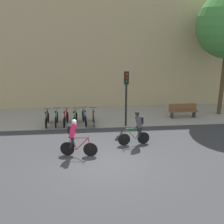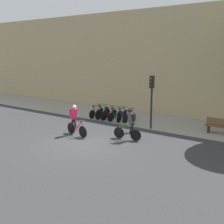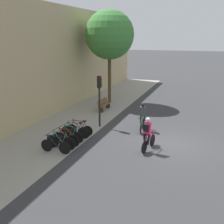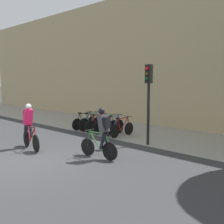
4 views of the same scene
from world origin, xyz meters
name	(u,v)px [view 2 (image 2 of 4)]	position (x,y,z in m)	size (l,w,h in m)	color
ground	(83,144)	(0.00, 0.00, 0.00)	(200.00, 200.00, 0.00)	#333335
kerb_strip	(145,119)	(0.00, 6.75, 0.00)	(44.00, 4.50, 0.01)	gray
building_facade	(162,62)	(0.00, 9.30, 3.97)	(44.00, 0.60, 7.94)	tan
cyclist_pink	(75,119)	(-1.39, 0.95, 0.95)	(1.72, 0.55, 1.77)	black
cyclist_grey	(130,123)	(1.70, 1.97, 0.95)	(1.63, 0.49, 1.75)	black
parked_bike_0	(97,112)	(-3.18, 5.24, 0.39)	(0.46, 1.67, 0.95)	black
parked_bike_1	(103,113)	(-2.62, 5.24, 0.41)	(0.46, 1.69, 0.99)	black
parked_bike_2	(109,114)	(-2.07, 5.24, 0.39)	(0.46, 1.67, 0.96)	black
parked_bike_3	(115,115)	(-1.51, 5.24, 0.38)	(0.46, 1.59, 0.95)	black
parked_bike_4	(122,116)	(-0.95, 5.24, 0.41)	(0.46, 1.69, 0.99)	black
parked_bike_5	(129,117)	(-0.40, 5.24, 0.38)	(0.46, 1.64, 0.94)	black
traffic_light_pole	(152,92)	(1.52, 4.73, 2.30)	(0.26, 0.30, 3.31)	black
bench	(222,126)	(5.48, 6.00, 0.48)	(1.86, 0.44, 0.89)	brown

